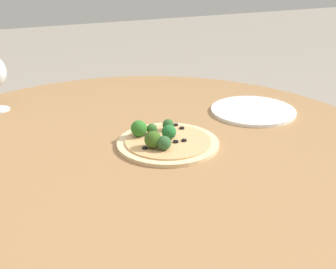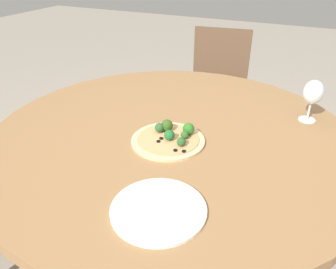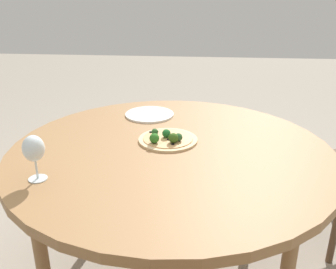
{
  "view_description": "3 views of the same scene",
  "coord_description": "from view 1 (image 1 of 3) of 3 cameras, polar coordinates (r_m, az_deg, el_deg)",
  "views": [
    {
      "loc": [
        -0.33,
        -1.01,
        1.24
      ],
      "look_at": [
        0.08,
        0.02,
        0.76
      ],
      "focal_mm": 50.0,
      "sensor_mm": 36.0,
      "label": 1
    },
    {
      "loc": [
        1.0,
        0.45,
        1.35
      ],
      "look_at": [
        0.08,
        0.02,
        0.76
      ],
      "focal_mm": 35.0,
      "sensor_mm": 36.0,
      "label": 2
    },
    {
      "loc": [
        -1.46,
        -0.11,
        1.4
      ],
      "look_at": [
        0.08,
        0.02,
        0.76
      ],
      "focal_mm": 40.0,
      "sensor_mm": 36.0,
      "label": 3
    }
  ],
  "objects": [
    {
      "name": "pizza",
      "position": [
        1.21,
        -0.4,
        -0.72
      ],
      "size": [
        0.27,
        0.27,
        0.06
      ],
      "color": "#DBBC89",
      "rests_on": "dining_table"
    },
    {
      "name": "plate_near",
      "position": [
        1.46,
        10.34,
        2.87
      ],
      "size": [
        0.26,
        0.26,
        0.01
      ],
      "color": "white",
      "rests_on": "dining_table"
    },
    {
      "name": "dining_table",
      "position": [
        1.2,
        -3.32,
        -4.47
      ],
      "size": [
        1.39,
        1.39,
        0.73
      ],
      "color": "olive",
      "rests_on": "ground_plane"
    }
  ]
}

